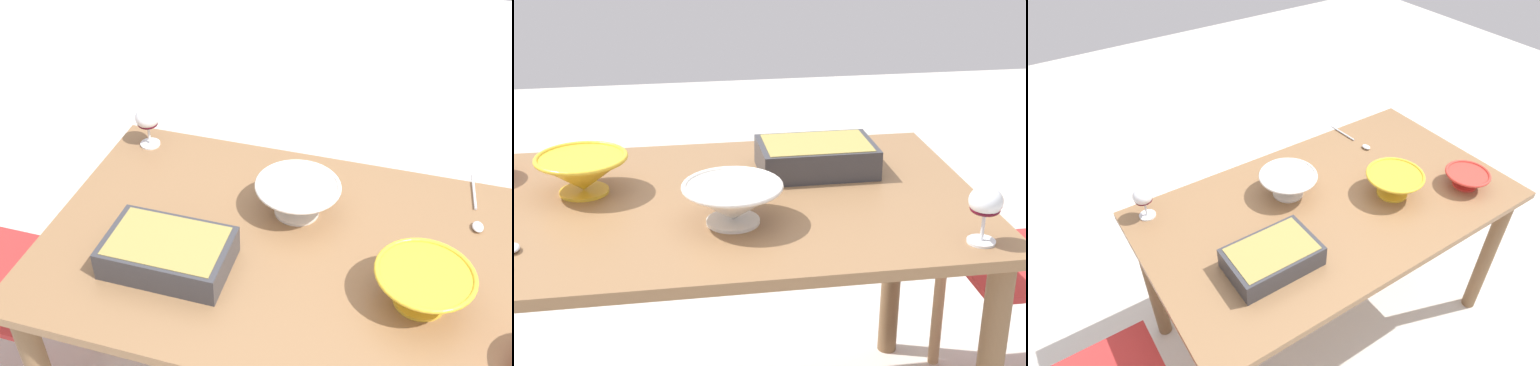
# 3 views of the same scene
# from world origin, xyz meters

# --- Properties ---
(dining_table) EXTENTS (1.48, 0.84, 0.75)m
(dining_table) POSITION_xyz_m (0.00, 0.00, 0.65)
(dining_table) COLOR olive
(dining_table) RESTS_ON ground_plane
(wine_glass) EXTENTS (0.07, 0.07, 0.13)m
(wine_glass) POSITION_xyz_m (0.63, -0.33, 0.84)
(wine_glass) COLOR white
(wine_glass) RESTS_ON dining_table
(casserole_dish) EXTENTS (0.31, 0.20, 0.08)m
(casserole_dish) POSITION_xyz_m (0.37, 0.15, 0.80)
(casserole_dish) COLOR #38383D
(casserole_dish) RESTS_ON dining_table
(mixing_bowl) EXTENTS (0.23, 0.23, 0.10)m
(mixing_bowl) POSITION_xyz_m (0.11, -0.14, 0.81)
(mixing_bowl) COLOR white
(mixing_bowl) RESTS_ON dining_table
(serving_bowl) EXTENTS (0.23, 0.23, 0.10)m
(serving_bowl) POSITION_xyz_m (-0.25, 0.09, 0.81)
(serving_bowl) COLOR yellow
(serving_bowl) RESTS_ON dining_table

